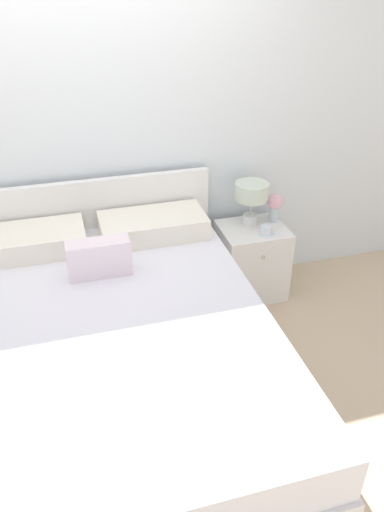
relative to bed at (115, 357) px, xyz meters
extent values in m
plane|color=#CCB28E|center=(0.00, 1.04, -0.33)|extent=(12.00, 12.00, 0.00)
cube|color=white|center=(0.00, 1.11, 0.97)|extent=(8.00, 0.06, 2.60)
cube|color=white|center=(0.00, -0.06, -0.14)|extent=(1.65, 2.20, 0.37)
cube|color=white|center=(0.00, -0.06, 0.17)|extent=(1.62, 2.15, 0.25)
cube|color=white|center=(0.00, 1.01, 0.15)|extent=(1.68, 0.05, 0.96)
cube|color=white|center=(-0.40, 0.79, 0.36)|extent=(0.69, 0.36, 0.14)
cube|color=white|center=(0.40, 0.79, 0.36)|extent=(0.69, 0.36, 0.14)
cube|color=white|center=(0.00, 0.40, 0.40)|extent=(0.36, 0.13, 0.22)
cube|color=white|center=(1.13, 0.81, -0.05)|extent=(0.47, 0.41, 0.55)
sphere|color=#B2AD93|center=(1.13, 0.60, 0.10)|extent=(0.02, 0.02, 0.02)
cylinder|color=white|center=(1.13, 0.88, 0.26)|extent=(0.10, 0.10, 0.07)
cylinder|color=#B7B29E|center=(1.13, 0.88, 0.36)|extent=(0.02, 0.02, 0.12)
cylinder|color=silver|center=(1.13, 0.88, 0.48)|extent=(0.24, 0.24, 0.12)
cylinder|color=silver|center=(1.31, 0.89, 0.28)|extent=(0.07, 0.07, 0.11)
sphere|color=#EFB2C6|center=(1.31, 0.89, 0.38)|extent=(0.12, 0.12, 0.12)
sphere|color=#609356|center=(1.34, 0.89, 0.35)|extent=(0.05, 0.05, 0.05)
cylinder|color=white|center=(1.18, 0.70, 0.23)|extent=(0.12, 0.12, 0.01)
cylinder|color=white|center=(1.18, 0.70, 0.26)|extent=(0.08, 0.08, 0.06)
camera|label=1|loc=(-0.15, -2.10, 1.90)|focal=35.00mm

